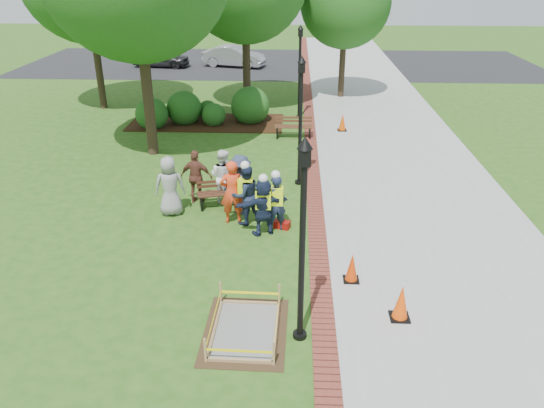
{
  "coord_description": "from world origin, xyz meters",
  "views": [
    {
      "loc": [
        1.07,
        -11.62,
        7.05
      ],
      "look_at": [
        0.5,
        1.2,
        1.0
      ],
      "focal_mm": 35.0,
      "sensor_mm": 36.0,
      "label": 1
    }
  ],
  "objects_px": {
    "hivis_worker_a": "(263,205)",
    "hivis_worker_c": "(246,193)",
    "cone_front": "(401,303)",
    "lamp_near": "(303,229)",
    "hivis_worker_b": "(276,201)",
    "wet_concrete_pad": "(245,322)",
    "bench_near": "(222,199)"
  },
  "relations": [
    {
      "from": "bench_near",
      "to": "cone_front",
      "type": "bearing_deg",
      "value": -50.11
    },
    {
      "from": "cone_front",
      "to": "hivis_worker_c",
      "type": "xyz_separation_m",
      "value": [
        -3.67,
        4.32,
        0.54
      ]
    },
    {
      "from": "lamp_near",
      "to": "hivis_worker_b",
      "type": "xyz_separation_m",
      "value": [
        -0.67,
        4.62,
        -1.58
      ]
    },
    {
      "from": "lamp_near",
      "to": "hivis_worker_a",
      "type": "relative_size",
      "value": 2.39
    },
    {
      "from": "wet_concrete_pad",
      "to": "hivis_worker_b",
      "type": "height_order",
      "value": "hivis_worker_b"
    },
    {
      "from": "hivis_worker_b",
      "to": "cone_front",
      "type": "bearing_deg",
      "value": -54.44
    },
    {
      "from": "cone_front",
      "to": "hivis_worker_b",
      "type": "xyz_separation_m",
      "value": [
        -2.8,
        3.92,
        0.5
      ]
    },
    {
      "from": "hivis_worker_b",
      "to": "hivis_worker_c",
      "type": "bearing_deg",
      "value": 155.27
    },
    {
      "from": "wet_concrete_pad",
      "to": "bench_near",
      "type": "height_order",
      "value": "bench_near"
    },
    {
      "from": "cone_front",
      "to": "lamp_near",
      "type": "bearing_deg",
      "value": -161.93
    },
    {
      "from": "hivis_worker_c",
      "to": "cone_front",
      "type": "bearing_deg",
      "value": -49.67
    },
    {
      "from": "hivis_worker_a",
      "to": "hivis_worker_c",
      "type": "distance_m",
      "value": 0.83
    },
    {
      "from": "wet_concrete_pad",
      "to": "hivis_worker_b",
      "type": "relative_size",
      "value": 1.3
    },
    {
      "from": "lamp_near",
      "to": "hivis_worker_a",
      "type": "height_order",
      "value": "lamp_near"
    },
    {
      "from": "bench_near",
      "to": "hivis_worker_c",
      "type": "bearing_deg",
      "value": -51.93
    },
    {
      "from": "wet_concrete_pad",
      "to": "lamp_near",
      "type": "bearing_deg",
      "value": -6.29
    },
    {
      "from": "cone_front",
      "to": "wet_concrete_pad",
      "type": "bearing_deg",
      "value": -170.02
    },
    {
      "from": "bench_near",
      "to": "hivis_worker_a",
      "type": "distance_m",
      "value": 2.29
    },
    {
      "from": "hivis_worker_b",
      "to": "hivis_worker_c",
      "type": "relative_size",
      "value": 0.94
    },
    {
      "from": "bench_near",
      "to": "cone_front",
      "type": "relative_size",
      "value": 1.87
    },
    {
      "from": "bench_near",
      "to": "lamp_near",
      "type": "distance_m",
      "value": 6.91
    },
    {
      "from": "wet_concrete_pad",
      "to": "lamp_near",
      "type": "distance_m",
      "value": 2.51
    },
    {
      "from": "lamp_near",
      "to": "wet_concrete_pad",
      "type": "bearing_deg",
      "value": 173.71
    },
    {
      "from": "hivis_worker_b",
      "to": "hivis_worker_a",
      "type": "bearing_deg",
      "value": -144.17
    },
    {
      "from": "bench_near",
      "to": "lamp_near",
      "type": "relative_size",
      "value": 0.36
    },
    {
      "from": "cone_front",
      "to": "lamp_near",
      "type": "height_order",
      "value": "lamp_near"
    },
    {
      "from": "hivis_worker_a",
      "to": "hivis_worker_c",
      "type": "bearing_deg",
      "value": 130.57
    },
    {
      "from": "cone_front",
      "to": "hivis_worker_b",
      "type": "relative_size",
      "value": 0.46
    },
    {
      "from": "hivis_worker_a",
      "to": "hivis_worker_c",
      "type": "xyz_separation_m",
      "value": [
        -0.54,
        0.63,
        0.05
      ]
    },
    {
      "from": "lamp_near",
      "to": "hivis_worker_c",
      "type": "distance_m",
      "value": 5.47
    },
    {
      "from": "wet_concrete_pad",
      "to": "bench_near",
      "type": "relative_size",
      "value": 1.51
    },
    {
      "from": "lamp_near",
      "to": "bench_near",
      "type": "bearing_deg",
      "value": 111.33
    }
  ]
}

